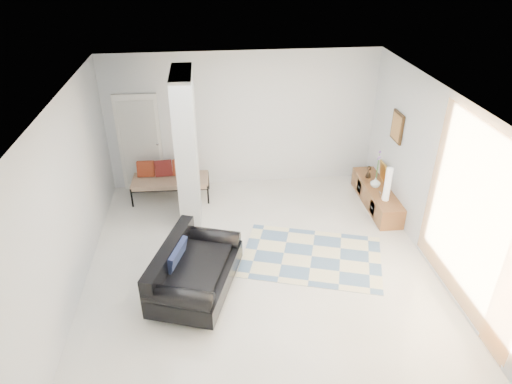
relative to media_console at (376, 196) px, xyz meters
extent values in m
plane|color=beige|center=(-2.52, -1.70, -0.20)|extent=(6.00, 6.00, 0.00)
plane|color=white|center=(-2.52, -1.70, 2.60)|extent=(6.00, 6.00, 0.00)
plane|color=silver|center=(-2.52, 1.30, 1.20)|extent=(6.00, 0.00, 6.00)
plane|color=silver|center=(-2.52, -4.70, 1.20)|extent=(6.00, 0.00, 6.00)
plane|color=silver|center=(-5.27, -1.70, 1.20)|extent=(0.00, 6.00, 6.00)
plane|color=silver|center=(0.23, -1.70, 1.20)|extent=(0.00, 6.00, 6.00)
cube|color=#B1B7B9|center=(-3.62, -0.10, 1.20)|extent=(0.35, 1.20, 2.80)
cube|color=white|center=(-4.62, 1.26, 0.82)|extent=(0.85, 0.06, 2.04)
plane|color=#FF9E43|center=(0.15, -2.85, 1.25)|extent=(0.00, 2.55, 2.55)
cube|color=#3B2410|center=(0.20, 0.00, 1.45)|extent=(0.04, 0.45, 0.55)
cube|color=brown|center=(0.00, 0.00, 0.00)|extent=(0.45, 1.82, 0.40)
cube|color=#3B2410|center=(-0.22, -0.41, 0.00)|extent=(0.02, 0.24, 0.28)
cube|color=#3B2410|center=(-0.22, 0.40, 0.00)|extent=(0.02, 0.24, 0.28)
cube|color=#EEB946|center=(0.18, 0.25, 0.40)|extent=(0.09, 0.32, 0.40)
cube|color=silver|center=(-0.10, -0.41, 0.26)|extent=(0.04, 0.10, 0.12)
cylinder|color=silver|center=(-4.13, -2.66, -0.15)|extent=(0.05, 0.05, 0.10)
cylinder|color=silver|center=(-3.68, -1.29, -0.15)|extent=(0.05, 0.05, 0.10)
cylinder|color=silver|center=(-3.37, -2.91, -0.15)|extent=(0.05, 0.05, 0.10)
cylinder|color=silver|center=(-2.91, -1.55, -0.15)|extent=(0.05, 0.05, 0.10)
cube|color=black|center=(-3.52, -2.10, 0.05)|extent=(1.48, 1.91, 0.30)
cube|color=black|center=(-3.90, -1.98, 0.38)|extent=(0.72, 1.65, 0.36)
cylinder|color=black|center=(-3.75, -2.78, 0.28)|extent=(0.99, 0.57, 0.28)
cylinder|color=black|center=(-3.29, -1.42, 0.28)|extent=(0.99, 0.57, 0.28)
cube|color=black|center=(-3.79, -2.01, 0.40)|extent=(0.33, 0.63, 0.31)
cylinder|color=black|center=(-4.79, 0.46, 0.00)|extent=(0.04, 0.04, 0.40)
cylinder|color=black|center=(-3.30, 0.42, 0.00)|extent=(0.04, 0.04, 0.40)
cylinder|color=black|center=(-4.78, 1.07, 0.00)|extent=(0.04, 0.04, 0.40)
cylinder|color=black|center=(-3.29, 1.03, 0.00)|extent=(0.04, 0.04, 0.40)
cube|color=#CBB495|center=(-4.04, 0.75, 0.18)|extent=(1.53, 0.67, 0.12)
cube|color=maroon|center=(-4.52, 0.91, 0.40)|extent=(0.34, 0.17, 0.33)
cube|color=maroon|center=(-4.17, 0.90, 0.40)|extent=(0.34, 0.17, 0.33)
cube|color=maroon|center=(-3.82, 0.89, 0.40)|extent=(0.34, 0.17, 0.33)
cube|color=beige|center=(-1.62, -1.50, -0.20)|extent=(2.62, 2.12, 0.01)
cylinder|color=beige|center=(-0.02, -0.47, 0.52)|extent=(0.12, 0.12, 0.65)
imported|color=white|center=(-0.05, 0.02, 0.30)|extent=(0.22, 0.22, 0.20)
camera|label=1|loc=(-3.23, -7.46, 4.53)|focal=32.00mm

